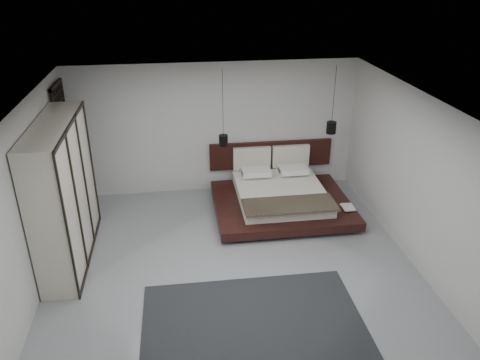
{
  "coord_description": "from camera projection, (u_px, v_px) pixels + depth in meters",
  "views": [
    {
      "loc": [
        -0.8,
        -6.36,
        4.67
      ],
      "look_at": [
        0.27,
        1.2,
        1.03
      ],
      "focal_mm": 35.0,
      "sensor_mm": 36.0,
      "label": 1
    }
  ],
  "objects": [
    {
      "name": "wall_right",
      "position": [
        417.0,
        181.0,
        7.57
      ],
      "size": [
        0.0,
        6.0,
        6.0
      ],
      "primitive_type": "plane",
      "rotation": [
        1.57,
        0.0,
        -1.57
      ],
      "color": "#BDBDBA",
      "rests_on": "floor"
    },
    {
      "name": "pendant_right",
      "position": [
        331.0,
        127.0,
        9.49
      ],
      "size": [
        0.2,
        0.2,
        1.38
      ],
      "color": "black",
      "rests_on": "ceiling"
    },
    {
      "name": "wall_back",
      "position": [
        215.0,
        129.0,
        9.87
      ],
      "size": [
        6.0,
        0.0,
        6.0
      ],
      "primitive_type": "plane",
      "rotation": [
        1.57,
        0.0,
        0.0
      ],
      "color": "#BDBDBA",
      "rests_on": "floor"
    },
    {
      "name": "pendant_left",
      "position": [
        223.0,
        140.0,
        9.28
      ],
      "size": [
        0.18,
        0.18,
        1.53
      ],
      "color": "black",
      "rests_on": "ceiling"
    },
    {
      "name": "wall_front",
      "position": [
        273.0,
        332.0,
        4.51
      ],
      "size": [
        6.0,
        0.0,
        6.0
      ],
      "primitive_type": "plane",
      "rotation": [
        -1.57,
        0.0,
        0.0
      ],
      "color": "#BDBDBA",
      "rests_on": "floor"
    },
    {
      "name": "ceiling",
      "position": [
        233.0,
        104.0,
        6.59
      ],
      "size": [
        6.0,
        6.0,
        0.0
      ],
      "primitive_type": "plane",
      "rotation": [
        3.14,
        0.0,
        0.0
      ],
      "color": "white",
      "rests_on": "wall_back"
    },
    {
      "name": "bed",
      "position": [
        280.0,
        195.0,
        9.53
      ],
      "size": [
        2.69,
        2.35,
        1.06
      ],
      "color": "black",
      "rests_on": "floor"
    },
    {
      "name": "wardrobe",
      "position": [
        63.0,
        194.0,
        7.6
      ],
      "size": [
        0.58,
        2.45,
        2.4
      ],
      "color": "beige",
      "rests_on": "floor"
    },
    {
      "name": "floor",
      "position": [
        234.0,
        267.0,
        7.79
      ],
      "size": [
        6.0,
        6.0,
        0.0
      ],
      "primitive_type": "plane",
      "color": "gray",
      "rests_on": "ground"
    },
    {
      "name": "wall_left",
      "position": [
        30.0,
        206.0,
        6.81
      ],
      "size": [
        0.0,
        6.0,
        6.0
      ],
      "primitive_type": "plane",
      "rotation": [
        1.57,
        0.0,
        1.57
      ],
      "color": "#BDBDBA",
      "rests_on": "floor"
    },
    {
      "name": "lattice_screen",
      "position": [
        66.0,
        150.0,
        9.05
      ],
      "size": [
        0.05,
        0.9,
        2.6
      ],
      "primitive_type": "cube",
      "color": "black",
      "rests_on": "floor"
    },
    {
      "name": "book_lower",
      "position": [
        343.0,
        208.0,
        9.1
      ],
      "size": [
        0.24,
        0.29,
        0.02
      ],
      "primitive_type": "imported",
      "rotation": [
        0.0,
        0.0,
        0.16
      ],
      "color": "#99724C",
      "rests_on": "bed"
    },
    {
      "name": "rug",
      "position": [
        254.0,
        328.0,
        6.51
      ],
      "size": [
        3.13,
        2.25,
        0.01
      ],
      "primitive_type": "cube",
      "rotation": [
        0.0,
        0.0,
        -0.01
      ],
      "color": "black",
      "rests_on": "floor"
    },
    {
      "name": "book_upper",
      "position": [
        342.0,
        207.0,
        9.06
      ],
      "size": [
        0.24,
        0.32,
        0.02
      ],
      "primitive_type": "imported",
      "rotation": [
        0.0,
        0.0,
        -0.06
      ],
      "color": "#99724C",
      "rests_on": "book_lower"
    }
  ]
}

